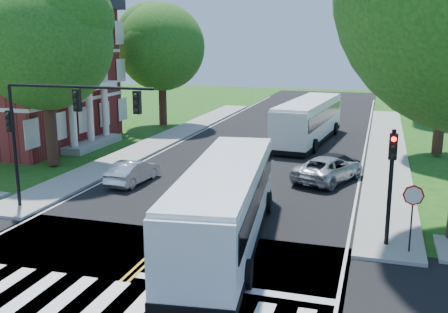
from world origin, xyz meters
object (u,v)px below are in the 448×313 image
at_px(bus_follow, 308,120).
at_px(dark_sedan, 335,164).
at_px(signal_nw, 56,118).
at_px(hatchback, 133,172).
at_px(suv, 329,169).
at_px(signal_ne, 391,172).
at_px(bus_lead, 225,202).

height_order(bus_follow, dark_sedan, bus_follow).
bearing_deg(signal_nw, hatchback, 81.64).
xyz_separation_m(bus_follow, suv, (2.65, -10.97, -0.99)).
relative_size(suv, dark_sedan, 1.12).
relative_size(signal_nw, signal_ne, 1.62).
relative_size(bus_follow, dark_sedan, 2.78).
bearing_deg(suv, dark_sedan, -77.97).
height_order(signal_ne, suv, signal_ne).
distance_m(signal_ne, suv, 9.80).
xyz_separation_m(suv, dark_sedan, (0.23, 1.35, -0.05)).
relative_size(bus_lead, suv, 2.41).
bearing_deg(bus_lead, hatchback, -50.00).
height_order(signal_ne, dark_sedan, signal_ne).
relative_size(signal_nw, hatchback, 1.83).
bearing_deg(bus_follow, dark_sedan, 112.18).
relative_size(signal_ne, hatchback, 1.12).
distance_m(bus_lead, bus_follow, 21.25).
bearing_deg(signal_ne, suv, 108.72).
bearing_deg(suv, signal_nw, 61.22).
distance_m(signal_ne, hatchback, 14.53).
bearing_deg(signal_nw, bus_follow, 67.36).
bearing_deg(bus_lead, signal_nw, -15.82).
height_order(signal_nw, hatchback, signal_nw).
bearing_deg(bus_lead, bus_follow, -97.84).
xyz_separation_m(hatchback, suv, (10.19, 3.53, 0.06)).
bearing_deg(suv, bus_lead, 95.91).
distance_m(bus_follow, dark_sedan, 10.09).
bearing_deg(signal_ne, signal_nw, -179.95).
height_order(bus_follow, suv, bus_follow).
relative_size(signal_nw, bus_lead, 0.59).
bearing_deg(dark_sedan, bus_lead, 91.75).
bearing_deg(bus_follow, hatchback, 68.02).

